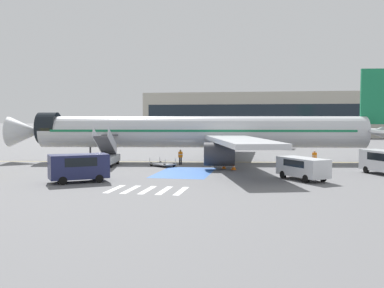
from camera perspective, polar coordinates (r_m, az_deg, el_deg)
The scene contains 20 objects.
ground_plane at distance 50.43m, azimuth -0.97°, elevation -2.34°, with size 600.00×600.00×0.00m, color slate.
apron_leadline_yellow at distance 50.83m, azimuth 1.27°, elevation -2.29°, with size 0.20×80.43×0.01m, color gold.
apron_stand_patch_blue at distance 41.17m, azimuth -0.92°, elevation -3.63°, with size 4.90×8.60×0.01m, color #2856A8.
apron_walkway_bar_0 at distance 32.20m, azimuth -9.81°, elevation -5.65°, with size 0.44×3.60×0.01m, color silver.
apron_walkway_bar_1 at distance 31.81m, azimuth -7.77°, elevation -5.74°, with size 0.44×3.60×0.01m, color silver.
apron_walkway_bar_2 at distance 31.46m, azimuth -5.68°, elevation -5.83°, with size 0.44×3.60×0.01m, color silver.
apron_walkway_bar_3 at distance 31.15m, azimuth -3.55°, elevation -5.91°, with size 0.44×3.60×0.01m, color silver.
apron_walkway_bar_4 at distance 30.89m, azimuth -1.38°, elevation -5.98°, with size 0.44×3.60×0.01m, color silver.
airliner at distance 50.61m, azimuth 2.10°, elevation 1.48°, with size 45.58×35.91×10.42m.
boarding_stairs_forward at distance 47.66m, azimuth -10.93°, elevation -1.54°, with size 2.88×5.45×4.02m.
fuel_tanker at distance 74.55m, azimuth 8.89°, elevation 0.87°, with size 10.40×4.16×3.58m.
service_van_1 at distance 35.96m, azimuth -14.19°, elevation -2.67°, with size 4.81×4.24×2.17m.
service_van_3 at distance 37.17m, azimuth 13.87°, elevation -2.79°, with size 4.23×4.82×1.80m.
baggage_cart at distance 46.28m, azimuth -3.77°, elevation -2.54°, with size 2.99×2.70×0.87m.
ground_crew_0 at distance 47.75m, azimuth -1.48°, elevation -1.55°, with size 0.49×0.40×1.62m.
ground_crew_1 at distance 46.97m, azimuth 15.29°, elevation -1.67°, with size 0.47×0.46×1.72m.
traffic_cone_0 at distance 43.35m, azimuth 5.32°, elevation -2.91°, with size 0.52×0.52×0.58m.
traffic_cone_1 at distance 44.29m, azimuth 4.08°, elevation -2.82°, with size 0.45×0.45×0.50m.
traffic_cone_2 at distance 40.75m, azimuth 13.36°, elevation -3.38°, with size 0.53×0.53×0.59m.
terminal_building at distance 122.24m, azimuth 13.25°, elevation 3.66°, with size 81.50×12.10×11.61m.
Camera 1 is at (9.92, -49.18, 5.03)m, focal length 42.00 mm.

